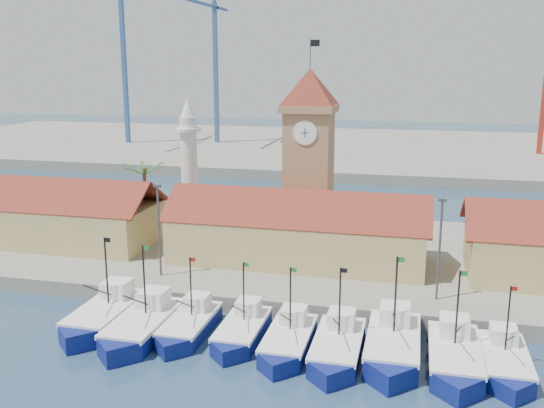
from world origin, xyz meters
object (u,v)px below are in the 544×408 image
(boat_0, at_px, (104,317))
(minaret, at_px, (189,165))
(clock_tower, at_px, (309,153))
(boat_4, at_px, (288,343))

(boat_0, height_order, minaret, minaret)
(clock_tower, xyz_separation_m, minaret, (-15.00, 2.00, -2.23))
(boat_4, relative_size, clock_tower, 0.40)
(clock_tower, relative_size, minaret, 1.39)
(clock_tower, height_order, minaret, clock_tower)
(boat_4, height_order, clock_tower, clock_tower)
(boat_4, xyz_separation_m, clock_tower, (-2.78, 23.84, 11.25))
(boat_4, distance_m, minaret, 32.64)
(boat_0, relative_size, boat_4, 1.15)
(minaret, bearing_deg, boat_0, -86.12)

